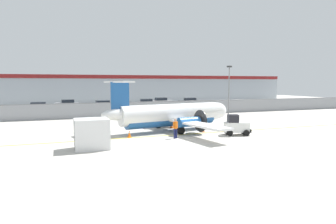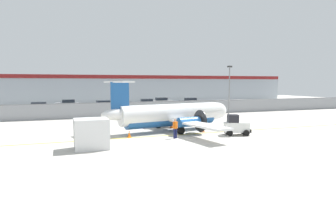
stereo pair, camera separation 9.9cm
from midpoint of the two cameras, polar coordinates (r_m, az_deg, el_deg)
The scene contains 20 objects.
ground_plane at distance 28.01m, azimuth 3.72°, elevation -4.24°, with size 140.00×140.00×0.01m.
perimeter_fence at distance 42.89m, azimuth -4.87°, elevation 0.69°, with size 98.00×0.10×2.10m.
parking_lot_strip at distance 54.13m, azimuth -8.04°, elevation 0.55°, with size 98.00×17.00×0.12m.
background_building at distance 72.13m, azimuth -11.12°, elevation 4.30°, with size 91.00×8.10×6.50m.
commuter_airplane at distance 29.77m, azimuth 1.17°, elevation -0.53°, with size 14.10×16.03×4.92m.
baggage_tug at distance 28.14m, azimuth 12.93°, elevation -2.57°, with size 2.56×1.99×1.88m.
ground_crew_worker at distance 25.77m, azimuth 1.50°, elevation -2.95°, with size 0.54×0.44×1.70m.
cargo_container at distance 22.43m, azimuth -14.27°, elevation -4.03°, with size 2.44×2.01×2.20m.
traffic_cone_near_left at distance 29.32m, azimuth 6.77°, elevation -3.21°, with size 0.36×0.36×0.64m.
traffic_cone_near_right at distance 32.26m, azimuth 6.88°, elevation -2.40°, with size 0.36×0.36×0.64m.
traffic_cone_far_left at distance 26.56m, azimuth -7.29°, elevation -4.14°, with size 0.36×0.36×0.64m.
traffic_cone_far_right at distance 31.54m, azimuth 0.81°, elevation -2.54°, with size 0.36×0.36×0.64m.
parked_car_0 at distance 52.17m, azimuth -23.43°, elevation 0.87°, with size 4.22×2.05×1.58m.
parked_car_1 at distance 57.98m, azimuth -18.50°, elevation 1.48°, with size 4.21×2.03×1.58m.
parked_car_2 at distance 53.45m, azimuth -12.30°, elevation 1.31°, with size 4.31×2.24×1.58m.
parked_car_3 at distance 49.01m, azimuth -8.12°, elevation 1.00°, with size 4.36×2.35×1.58m.
parked_car_4 at distance 57.17m, azimuth -4.13°, elevation 1.70°, with size 4.39×2.44×1.58m.
parked_car_5 at distance 62.08m, azimuth -1.12°, elevation 2.02°, with size 4.25×2.10×1.58m.
parked_car_6 at distance 61.31m, azimuth 4.25°, elevation 1.96°, with size 4.33×2.29×1.58m.
apron_light_pole at distance 45.40m, azimuth 11.67°, elevation 4.89°, with size 0.70×0.30×7.27m.
Camera 2 is at (-11.05, -23.28, 4.80)m, focal length 32.00 mm.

